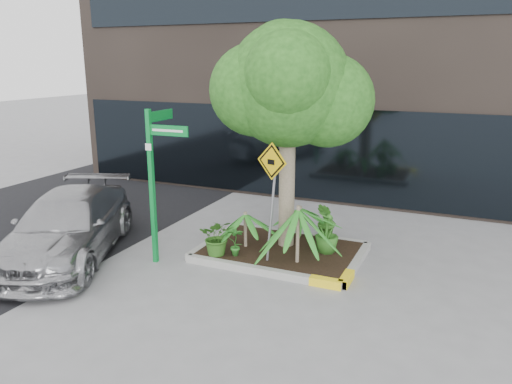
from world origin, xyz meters
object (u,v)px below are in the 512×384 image
at_px(parked_car, 68,226).
at_px(cattle_sign, 272,182).
at_px(tree, 289,85).
at_px(street_sign_post, 155,170).

distance_m(parked_car, cattle_sign, 4.35).
bearing_deg(cattle_sign, parked_car, -143.68).
relative_size(tree, cattle_sign, 2.05).
xyz_separation_m(tree, parked_car, (-4.01, -2.12, -2.84)).
height_order(tree, street_sign_post, tree).
distance_m(tree, street_sign_post, 3.11).
xyz_separation_m(parked_car, cattle_sign, (4.04, 1.21, 1.07)).
height_order(parked_car, cattle_sign, cattle_sign).
distance_m(tree, parked_car, 5.35).
xyz_separation_m(tree, cattle_sign, (0.03, -0.91, -1.77)).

